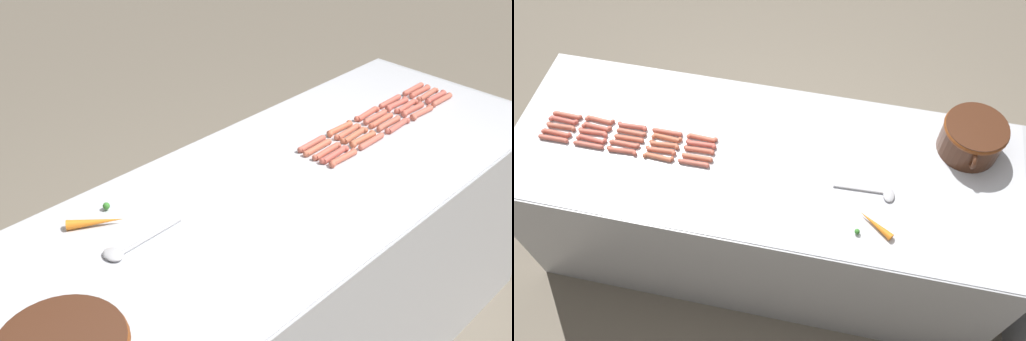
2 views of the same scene
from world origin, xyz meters
The scene contains 28 objects.
griddle_counter centered at (0.00, 0.00, 0.44)m, with size 0.88×2.38×0.89m.
hot_dog_0 centered at (-0.04, -0.96, 0.90)m, with size 0.03×0.15×0.02m.
hot_dog_1 centered at (-0.05, -0.80, 0.90)m, with size 0.03×0.15×0.02m.
hot_dog_2 centered at (-0.04, -0.64, 0.90)m, with size 0.03×0.15×0.02m.
hot_dog_3 centered at (-0.04, -0.47, 0.90)m, with size 0.02×0.15×0.02m.
hot_dog_4 centered at (-0.04, -0.30, 0.90)m, with size 0.03×0.15×0.02m.
hot_dog_5 centered at (-0.01, -0.97, 0.90)m, with size 0.03×0.15×0.02m.
hot_dog_6 centered at (-0.01, -0.80, 0.90)m, with size 0.03×0.15×0.02m.
hot_dog_7 centered at (-0.01, -0.63, 0.90)m, with size 0.03×0.15×0.02m.
hot_dog_8 centered at (-0.01, -0.46, 0.90)m, with size 0.03×0.15×0.02m.
hot_dog_9 centered at (-0.01, -0.29, 0.90)m, with size 0.03×0.15×0.02m.
hot_dog_10 centered at (0.03, -0.97, 0.90)m, with size 0.03×0.15×0.02m.
hot_dog_11 centered at (0.03, -0.81, 0.90)m, with size 0.03×0.15×0.02m.
hot_dog_12 centered at (0.03, -0.63, 0.90)m, with size 0.02×0.15×0.02m.
hot_dog_13 centered at (0.03, -0.46, 0.90)m, with size 0.03×0.15×0.02m.
hot_dog_14 centered at (0.03, -0.29, 0.90)m, with size 0.03×0.15×0.02m.
hot_dog_15 centered at (0.07, -0.97, 0.90)m, with size 0.03×0.15×0.02m.
hot_dog_16 centered at (0.07, -0.80, 0.90)m, with size 0.03×0.15×0.02m.
hot_dog_17 centered at (0.06, -0.64, 0.90)m, with size 0.03×0.15×0.02m.
hot_dog_18 centered at (0.06, -0.46, 0.90)m, with size 0.03×0.15×0.02m.
hot_dog_19 centered at (0.07, -0.29, 0.90)m, with size 0.02×0.15×0.02m.
hot_dog_20 centered at (0.10, -0.97, 0.90)m, with size 0.02×0.15×0.02m.
hot_dog_21 centered at (0.10, -0.80, 0.90)m, with size 0.02×0.15×0.02m.
hot_dog_22 centered at (0.10, -0.64, 0.90)m, with size 0.03×0.15×0.02m.
hot_dog_23 centered at (0.10, -0.46, 0.90)m, with size 0.03×0.15×0.02m.
hot_dog_24 centered at (0.10, -0.30, 0.90)m, with size 0.02×0.15×0.02m.
serving_spoon centered at (0.09, 0.53, 0.89)m, with size 0.07×0.27×0.02m.
carrot centered at (0.25, 0.53, 0.90)m, with size 0.12×0.16×0.03m.
Camera 1 is at (-1.15, 1.25, 2.02)m, focal length 43.48 mm.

